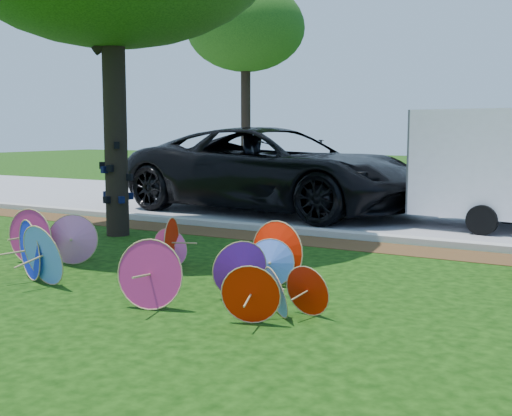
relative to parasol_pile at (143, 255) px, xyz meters
The scene contains 7 objects.
ground 0.65m from the parasol_pile, 52.77° to the right, with size 90.00×90.00×0.00m, color black.
mulch_strip 4.11m from the parasol_pile, 85.51° to the left, with size 90.00×1.00×0.01m, color #472D16.
curb 4.80m from the parasol_pile, 86.16° to the left, with size 90.00×0.30×0.12m, color #B7B5AD.
street 8.94m from the parasol_pile, 87.94° to the left, with size 90.00×8.00×0.01m, color gray.
parasol_pile is the anchor object (origin of this frame).
black_van 7.85m from the parasol_pile, 105.52° to the left, with size 3.50×7.59×2.11m, color black.
cargo_trailer 8.07m from the parasol_pile, 66.10° to the left, with size 3.07×1.95×2.75m, color white.
Camera 1 is at (5.15, -6.10, 2.03)m, focal length 45.00 mm.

